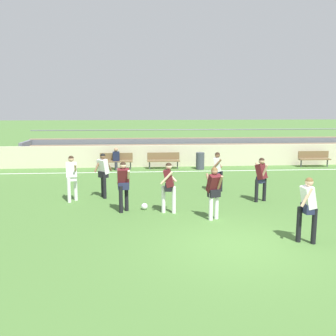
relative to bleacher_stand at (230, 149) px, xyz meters
name	(u,v)px	position (x,y,z in m)	size (l,w,h in m)	color
ground_plane	(238,245)	(-3.28, -14.39, -0.78)	(160.00, 160.00, 0.00)	#477033
field_line_sideline	(186,171)	(-3.28, -3.60, -0.78)	(44.00, 0.12, 0.01)	white
sideline_wall	(182,156)	(-3.28, -1.93, -0.16)	(48.00, 0.16, 1.24)	beige
bleacher_stand	(230,149)	(0.00, 0.00, 0.00)	(25.34, 2.67, 1.94)	#897051
bench_far_right	(116,160)	(-7.02, -2.65, -0.24)	(1.80, 0.40, 0.90)	brown
bench_centre_sideline	(314,157)	(4.26, -2.65, -0.24)	(1.80, 0.40, 0.90)	brown
bench_near_bin	(163,159)	(-4.42, -2.65, -0.24)	(1.80, 0.40, 0.90)	brown
trash_bin	(200,161)	(-2.41, -3.00, -0.32)	(0.46, 0.46, 0.93)	#3D424C
spectator_seated	(116,157)	(-7.02, -2.77, -0.08)	(0.36, 0.42, 1.21)	#2D2D38
player_dark_trailing_run	(123,182)	(-6.30, -11.11, 0.22)	(0.46, 0.59, 1.69)	black
player_dark_wide_left	(169,183)	(-4.82, -11.37, 0.22)	(0.58, 0.53, 1.68)	white
player_dark_challenging	(214,189)	(-3.48, -12.19, 0.20)	(0.49, 0.56, 1.65)	white
player_white_wide_right	(103,171)	(-7.14, -9.09, 0.24)	(0.70, 0.49, 1.72)	black
player_white_overlapping	(217,168)	(-2.58, -8.35, 0.18)	(0.53, 0.56, 1.62)	black
player_white_dropping_back	(72,174)	(-8.24, -9.60, 0.24)	(0.46, 0.68, 1.70)	white
player_dark_deep_cover	(261,176)	(-1.33, -10.14, 0.18)	(0.52, 0.66, 1.63)	black
player_white_on_ball	(308,204)	(-1.50, -14.36, 0.25)	(0.55, 0.44, 1.72)	black
soccer_ball	(144,206)	(-5.61, -10.90, -0.67)	(0.22, 0.22, 0.22)	white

